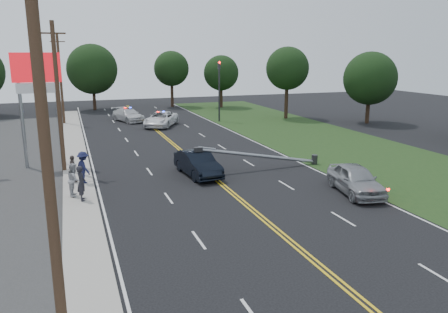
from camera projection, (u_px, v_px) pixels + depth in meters
name	position (u px, v px, depth m)	size (l,w,h in m)	color
ground	(258.00, 214.00, 22.08)	(120.00, 120.00, 0.00)	black
sidewalk	(78.00, 177.00, 28.48)	(1.80, 70.00, 0.12)	#A19B91
grass_verge	(359.00, 153.00, 35.66)	(12.00, 80.00, 0.01)	#193414
centerline_yellow	(201.00, 167.00, 31.24)	(0.36, 80.00, 0.00)	gold
pylon_sign	(37.00, 82.00, 30.09)	(3.20, 0.35, 8.00)	gray
traffic_signal	(219.00, 86.00, 51.32)	(0.28, 0.41, 7.05)	#2D2D30
fallen_streetlight	(266.00, 156.00, 30.57)	(9.36, 0.44, 1.91)	#2D2D30
utility_pole_near	(48.00, 174.00, 10.57)	(1.60, 0.28, 10.00)	#382619
utility_pole_mid	(58.00, 98.00, 28.90)	(1.60, 0.28, 10.00)	#382619
utility_pole_far	(61.00, 79.00, 49.05)	(1.60, 0.28, 10.00)	#382619
tree_6	(92.00, 69.00, 61.51)	(7.01, 7.01, 9.27)	black
tree_7	(171.00, 69.00, 65.18)	(5.21, 5.21, 8.32)	black
tree_8	(221.00, 73.00, 64.59)	(5.18, 5.18, 7.70)	black
tree_9	(287.00, 69.00, 53.30)	(5.24, 5.24, 8.77)	black
tree_13	(370.00, 78.00, 49.66)	(6.00, 6.00, 8.17)	black
crashed_sedan	(198.00, 163.00, 28.97)	(1.72, 4.93, 1.63)	black
waiting_sedan	(356.00, 179.00, 25.25)	(1.97, 4.89, 1.67)	gray
emergency_a	(161.00, 119.00, 48.51)	(2.68, 5.82, 1.62)	white
emergency_b	(128.00, 115.00, 52.04)	(2.16, 5.32, 1.54)	silver
bystander_a	(81.00, 183.00, 23.62)	(0.71, 0.46, 1.94)	#222128
bystander_b	(74.00, 179.00, 24.43)	(0.91, 0.71, 1.87)	#A7A7AC
bystander_c	(83.00, 167.00, 26.84)	(1.28, 0.73, 1.97)	#191C3F
bystander_d	(73.00, 169.00, 27.02)	(1.00, 0.41, 1.70)	#4F443F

